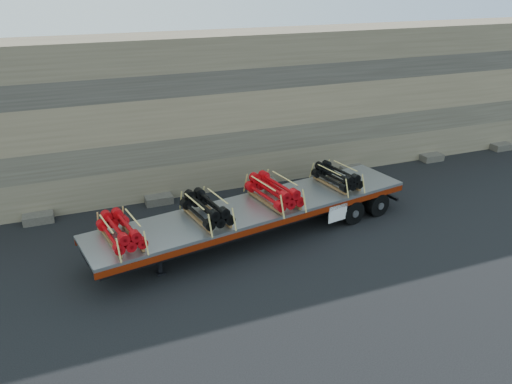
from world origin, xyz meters
TOP-DOWN VIEW (x-y plane):
  - ground at (0.00, 0.00)m, footprint 120.00×120.00m
  - rock_wall at (0.00, 6.50)m, footprint 44.00×3.00m
  - trailer at (-0.06, 0.27)m, footprint 13.27×4.72m
  - bundle_front at (-5.21, -0.63)m, footprint 1.42×2.29m
  - bundle_midfront at (-2.14, -0.09)m, footprint 1.48×2.39m
  - bundle_midrear at (0.70, 0.40)m, footprint 1.60×2.58m
  - bundle_rear at (3.79, 0.94)m, footprint 1.40×2.26m

SIDE VIEW (x-z plane):
  - ground at x=0.00m, z-range 0.00..0.00m
  - trailer at x=-0.06m, z-range 0.00..1.30m
  - bundle_rear at x=3.79m, z-range 1.30..2.05m
  - bundle_front at x=-5.21m, z-range 1.30..2.06m
  - bundle_midfront at x=-2.14m, z-range 1.30..2.09m
  - bundle_midrear at x=0.70m, z-range 1.30..2.16m
  - rock_wall at x=0.00m, z-range 0.00..7.00m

